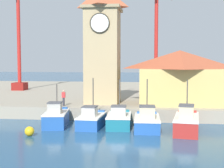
% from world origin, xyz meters
% --- Properties ---
extents(ground_plane, '(300.00, 300.00, 0.00)m').
position_xyz_m(ground_plane, '(0.00, 0.00, 0.00)').
color(ground_plane, navy).
extents(quay_wharf, '(120.00, 40.00, 1.26)m').
position_xyz_m(quay_wharf, '(0.00, 28.72, 0.63)').
color(quay_wharf, '#9E937F').
rests_on(quay_wharf, ground).
extents(fishing_boat_far_left, '(2.56, 4.49, 3.75)m').
position_xyz_m(fishing_boat_far_left, '(-5.75, 5.99, 0.80)').
color(fishing_boat_far_left, '#2356A8').
rests_on(fishing_boat_far_left, ground).
extents(fishing_boat_left_outer, '(2.15, 4.38, 4.33)m').
position_xyz_m(fishing_boat_left_outer, '(-2.49, 5.98, 0.69)').
color(fishing_boat_left_outer, '#2356A8').
rests_on(fishing_boat_left_outer, ground).
extents(fishing_boat_left_inner, '(2.30, 4.18, 4.22)m').
position_xyz_m(fishing_boat_left_inner, '(-0.08, 6.22, 0.71)').
color(fishing_boat_left_inner, '#196B7F').
rests_on(fishing_boat_left_inner, ground).
extents(fishing_boat_mid_left, '(2.31, 4.56, 4.28)m').
position_xyz_m(fishing_boat_mid_left, '(2.39, 5.51, 0.72)').
color(fishing_boat_mid_left, '#2356A8').
rests_on(fishing_boat_mid_left, ground).
extents(fishing_boat_center, '(2.61, 5.43, 4.27)m').
position_xyz_m(fishing_boat_center, '(5.63, 5.01, 0.82)').
color(fishing_boat_center, '#AD2823').
rests_on(fishing_boat_center, ground).
extents(clock_tower, '(4.05, 4.05, 14.21)m').
position_xyz_m(clock_tower, '(-2.58, 12.73, 7.87)').
color(clock_tower, tan).
rests_on(clock_tower, quay_wharf).
extents(warehouse_right, '(8.82, 7.05, 5.75)m').
position_xyz_m(warehouse_right, '(5.74, 13.52, 4.21)').
color(warehouse_right, tan).
rests_on(warehouse_right, quay_wharf).
extents(port_crane_near, '(4.09, 6.95, 18.01)m').
position_xyz_m(port_crane_near, '(-18.20, 26.60, 8.15)').
color(port_crane_near, maroon).
rests_on(port_crane_near, quay_wharf).
extents(port_crane_far, '(3.85, 7.69, 17.35)m').
position_xyz_m(port_crane_far, '(3.38, 26.98, 7.96)').
color(port_crane_far, maroon).
rests_on(port_crane_far, quay_wharf).
extents(mooring_buoy, '(0.75, 0.75, 0.75)m').
position_xyz_m(mooring_buoy, '(-6.65, 2.03, 0.37)').
color(mooring_buoy, gold).
rests_on(mooring_buoy, ground).
extents(dock_worker_near_tower, '(0.34, 0.22, 1.62)m').
position_xyz_m(dock_worker_near_tower, '(-6.18, 9.91, 2.11)').
color(dock_worker_near_tower, '#33333D').
rests_on(dock_worker_near_tower, quay_wharf).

